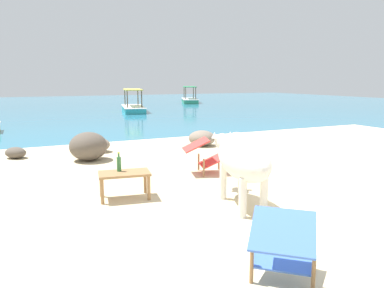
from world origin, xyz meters
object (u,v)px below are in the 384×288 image
object	(u,v)px
boat_green	(190,99)
boat_teal	(133,107)
deck_chair_near	(204,154)
bottle	(119,164)
low_bench_table	(124,176)
cow	(241,159)
deck_chair_far	(283,244)

from	to	relation	value
boat_green	boat_teal	world-z (taller)	same
deck_chair_near	boat_teal	world-z (taller)	boat_teal
bottle	low_bench_table	bearing A→B (deg)	-61.52
bottle	deck_chair_near	size ratio (longest dim) A/B	0.34
boat_green	low_bench_table	bearing A→B (deg)	173.58
cow	bottle	xyz separation A→B (m)	(-1.47, 1.12, -0.15)
deck_chair_far	low_bench_table	bearing A→B (deg)	53.92
boat_green	deck_chair_near	bearing A→B (deg)	176.59
boat_teal	boat_green	bearing A→B (deg)	145.89
boat_teal	deck_chair_near	bearing A→B (deg)	0.58
deck_chair_far	boat_green	size ratio (longest dim) A/B	0.24
cow	deck_chair_far	xyz separation A→B (m)	(-0.81, -1.94, -0.30)
low_bench_table	boat_teal	distance (m)	15.95
bottle	boat_teal	size ratio (longest dim) A/B	0.08
deck_chair_near	boat_teal	size ratio (longest dim) A/B	0.23
deck_chair_far	boat_green	distance (m)	26.70
cow	deck_chair_near	distance (m)	1.92
low_bench_table	boat_teal	bearing A→B (deg)	82.60
cow	low_bench_table	size ratio (longest dim) A/B	2.26
cow	low_bench_table	bearing A→B (deg)	65.59
low_bench_table	boat_teal	world-z (taller)	boat_teal
low_bench_table	deck_chair_far	size ratio (longest dim) A/B	0.89
cow	bottle	size ratio (longest dim) A/B	6.28
bottle	deck_chair_near	world-z (taller)	bottle
cow	boat_green	xyz separation A→B (m)	(9.69, 22.61, -0.43)
cow	boat_green	bearing A→B (deg)	-11.94
low_bench_table	boat_teal	size ratio (longest dim) A/B	0.21
low_bench_table	deck_chair_far	bearing A→B (deg)	-68.93
deck_chair_near	deck_chair_far	xyz separation A→B (m)	(-1.17, -3.80, 0.00)
low_bench_table	bottle	bearing A→B (deg)	127.88
low_bench_table	deck_chair_near	world-z (taller)	deck_chair_near
cow	low_bench_table	xyz separation A→B (m)	(-1.42, 1.02, -0.34)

